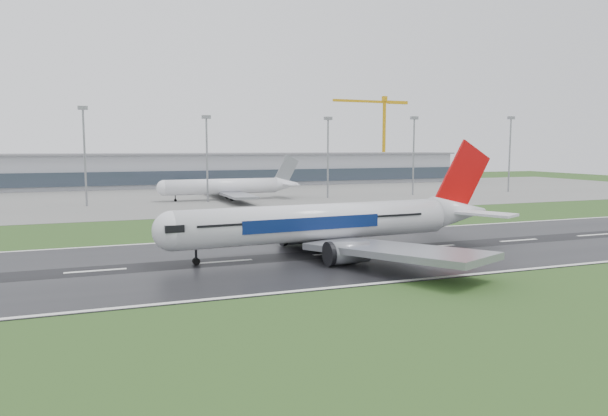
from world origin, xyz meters
name	(u,v)px	position (x,y,z in m)	size (l,w,h in m)	color
ground	(434,247)	(0.00, 0.00, 0.00)	(520.00, 520.00, 0.00)	#244419
runway	(434,247)	(0.00, 0.00, 0.05)	(400.00, 45.00, 0.10)	black
apron	(257,194)	(0.00, 125.00, 0.04)	(400.00, 130.00, 0.08)	slate
terminal	(225,170)	(0.00, 185.00, 7.50)	(240.00, 36.00, 15.00)	gray
main_airliner	(340,199)	(-19.13, 0.58, 9.71)	(65.09, 61.99, 19.22)	silver
parked_airliner	(228,178)	(-16.08, 105.70, 7.77)	(52.45, 48.83, 15.37)	silver
tower_crane	(384,138)	(97.17, 200.00, 23.76)	(48.43, 2.64, 47.53)	#C48D0E
floodmast_1	(85,158)	(-63.00, 100.00, 15.18)	(0.64, 0.64, 30.36)	gray
floodmast_2	(207,161)	(-24.40, 100.00, 14.12)	(0.64, 0.64, 28.24)	gray
floodmast_3	(328,159)	(20.04, 100.00, 14.27)	(0.64, 0.64, 28.55)	gray
floodmast_4	(413,158)	(56.17, 100.00, 14.68)	(0.64, 0.64, 29.37)	gray
floodmast_5	(510,156)	(102.35, 100.00, 15.11)	(0.64, 0.64, 30.21)	gray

